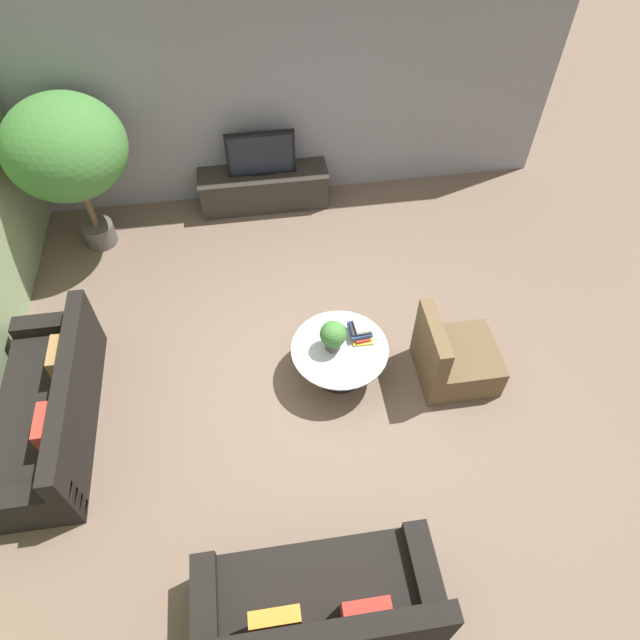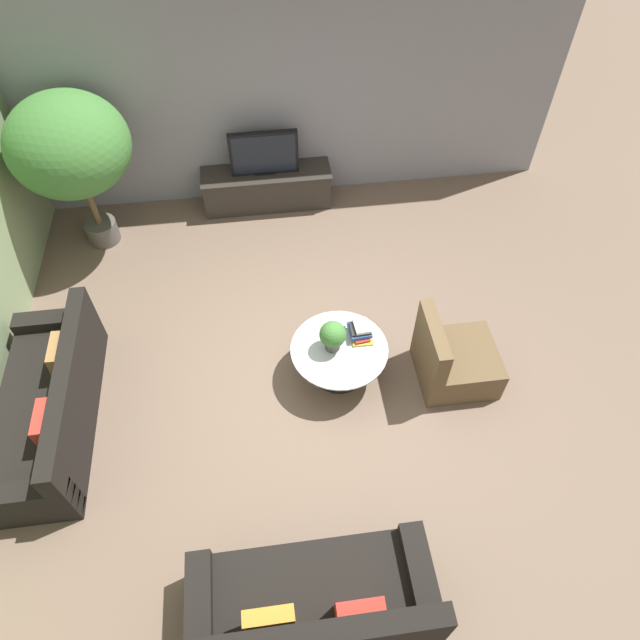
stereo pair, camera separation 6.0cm
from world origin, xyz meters
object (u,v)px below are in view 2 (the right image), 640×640
media_console (267,188)px  armchair_wicker (453,360)px  couch_near_entry (313,606)px  potted_palm_tall (70,147)px  television (264,153)px  coffee_table (339,356)px  couch_by_wall (50,407)px  potted_plant_tabletop (333,336)px

media_console → armchair_wicker: 3.60m
couch_near_entry → potted_palm_tall: potted_palm_tall is taller
couch_near_entry → potted_palm_tall: 5.45m
television → coffee_table: size_ratio=0.88×
couch_by_wall → armchair_wicker: armchair_wicker is taller
media_console → couch_near_entry: (-0.02, -5.32, 0.01)m
media_console → potted_palm_tall: 2.52m
couch_by_wall → couch_near_entry: size_ratio=1.11×
coffee_table → couch_by_wall: 2.94m
television → coffee_table: bearing=-79.5°
armchair_wicker → potted_plant_tabletop: armchair_wicker is taller
couch_near_entry → potted_palm_tall: (-2.18, 4.86, 1.13)m
media_console → couch_near_entry: 5.33m
media_console → armchair_wicker: size_ratio=2.03×
couch_near_entry → coffee_table: bearing=-103.5°
potted_palm_tall → potted_plant_tabletop: 3.74m
coffee_table → potted_palm_tall: potted_palm_tall is taller
coffee_table → couch_by_wall: couch_by_wall is taller
media_console → coffee_table: media_console is taller
media_console → couch_by_wall: 3.98m
couch_by_wall → potted_plant_tabletop: (2.86, 0.25, 0.35)m
media_console → potted_plant_tabletop: 3.00m
potted_palm_tall → media_console: bearing=11.8°
armchair_wicker → potted_palm_tall: bearing=55.7°
potted_plant_tabletop → couch_near_entry: bearing=-101.8°
couch_by_wall → armchair_wicker: 4.12m
television → potted_plant_tabletop: (0.48, -2.94, -0.18)m
television → couch_near_entry: television is taller
television → potted_palm_tall: 2.33m
potted_palm_tall → television: bearing=11.8°
potted_palm_tall → couch_near_entry: bearing=-65.8°
coffee_table → potted_plant_tabletop: bearing=162.7°
armchair_wicker → potted_palm_tall: size_ratio=0.43×
coffee_table → couch_near_entry: 2.43m
couch_by_wall → couch_near_entry: same height
armchair_wicker → potted_plant_tabletop: bearing=80.5°
coffee_table → couch_near_entry: (-0.57, -2.36, -0.02)m
couch_near_entry → armchair_wicker: armchair_wicker is taller
coffee_table → armchair_wicker: armchair_wicker is taller
media_console → coffee_table: bearing=-79.5°
potted_plant_tabletop → potted_palm_tall: bearing=137.2°
couch_near_entry → potted_palm_tall: size_ratio=0.96×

